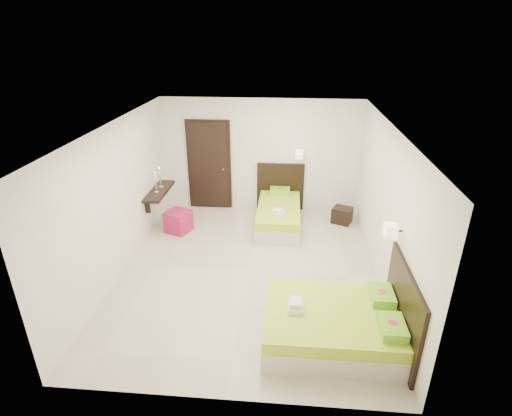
# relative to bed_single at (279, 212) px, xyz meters

# --- Properties ---
(floor) EXTENTS (5.50, 5.50, 0.00)m
(floor) POSITION_rel_bed_single_xyz_m (-0.47, -1.92, -0.28)
(floor) COLOR #BDB49C
(floor) RESTS_ON ground
(bed_single) EXTENTS (1.09, 1.82, 1.50)m
(bed_single) POSITION_rel_bed_single_xyz_m (0.00, 0.00, 0.00)
(bed_single) COLOR beige
(bed_single) RESTS_ON ground
(bed_double) EXTENTS (1.87, 1.59, 1.54)m
(bed_double) POSITION_rel_bed_single_xyz_m (0.93, -3.55, 0.00)
(bed_double) COLOR beige
(bed_double) RESTS_ON ground
(nightstand) EXTENTS (0.51, 0.49, 0.35)m
(nightstand) POSITION_rel_bed_single_xyz_m (1.40, 0.19, -0.10)
(nightstand) COLOR black
(nightstand) RESTS_ON ground
(ottoman) EXTENTS (0.59, 0.59, 0.46)m
(ottoman) POSITION_rel_bed_single_xyz_m (-2.12, -0.53, -0.05)
(ottoman) COLOR maroon
(ottoman) RESTS_ON ground
(door) EXTENTS (1.02, 0.15, 2.14)m
(door) POSITION_rel_bed_single_xyz_m (-1.67, 0.78, 0.77)
(door) COLOR black
(door) RESTS_ON ground
(console_shelf) EXTENTS (0.35, 1.20, 0.78)m
(console_shelf) POSITION_rel_bed_single_xyz_m (-2.55, -0.32, 0.54)
(console_shelf) COLOR black
(console_shelf) RESTS_ON ground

